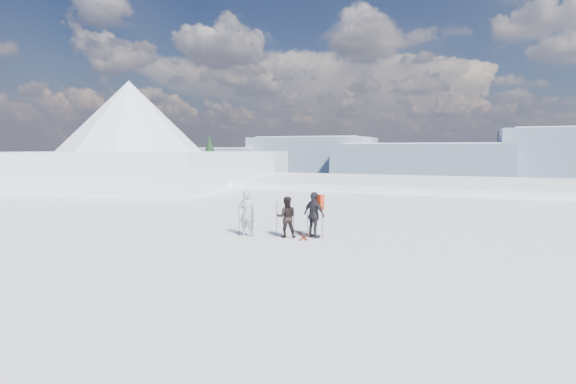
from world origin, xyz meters
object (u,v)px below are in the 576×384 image
Objects in this scene: skier_grey at (247,213)px; skier_dark at (286,217)px; skier_pack at (314,215)px; skis_loose at (304,236)px.

skier_grey reaches higher than skier_dark.
skier_dark is at bearing 43.61° from skier_pack.
skier_pack is 0.96m from skis_loose.
skier_pack reaches higher than skis_loose.
skier_dark is 1.03m from skier_pack.
skier_grey is at bearing -159.31° from skis_loose.
skier_grey is 1.01× the size of skier_pack.
skier_grey is at bearing -9.84° from skier_dark.
skier_pack is at bearing -18.78° from skis_loose.
skis_loose is at bearing 8.02° from skier_pack.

